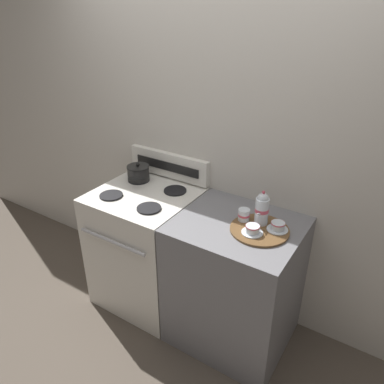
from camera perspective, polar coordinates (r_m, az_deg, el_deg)
ground_plane at (r=3.04m, az=-0.29°, el=-17.83°), size 6.00×6.00×0.00m
wall_back at (r=2.67m, az=3.85°, el=3.95°), size 6.00×0.05×2.20m
stove at (r=2.92m, az=-6.84°, el=-8.31°), size 0.70×0.70×0.94m
control_panel at (r=2.85m, az=-3.56°, el=4.12°), size 0.69×0.05×0.19m
side_counter at (r=2.60m, az=6.47°, el=-13.53°), size 0.77×0.67×0.93m
saucepan at (r=2.85m, az=-8.18°, el=2.94°), size 0.22×0.25×0.13m
serving_tray at (r=2.28m, az=10.28°, el=-5.64°), size 0.35×0.35×0.01m
teapot at (r=2.28m, az=10.61°, el=-2.48°), size 0.08×0.14×0.22m
teacup_left at (r=2.21m, az=9.20°, el=-5.65°), size 0.13×0.13×0.05m
teacup_right at (r=2.27m, az=12.93°, el=-5.10°), size 0.13×0.13×0.05m
creamer_jug at (r=2.32m, az=7.91°, el=-3.45°), size 0.07×0.07×0.07m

